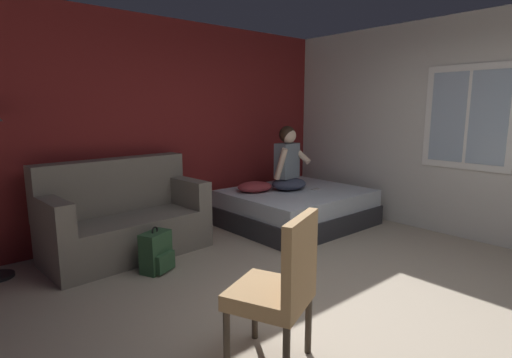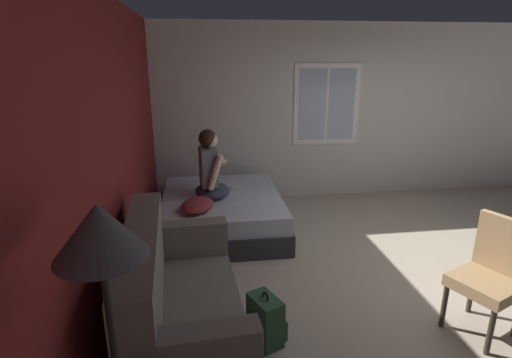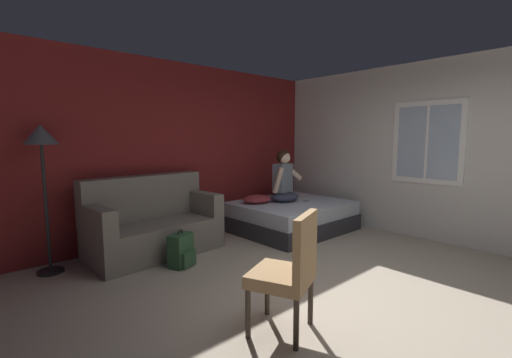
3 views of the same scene
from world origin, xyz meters
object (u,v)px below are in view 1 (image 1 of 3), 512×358
(cell_phone, at_px, (316,189))
(throw_pillow, at_px, (255,187))
(couch, at_px, (124,219))
(person_seated, at_px, (288,164))
(bed, at_px, (297,208))
(backpack, at_px, (157,253))
(side_chair, at_px, (280,285))

(cell_phone, bearing_deg, throw_pillow, -127.53)
(couch, height_order, throw_pillow, couch)
(person_seated, bearing_deg, cell_phone, -42.70)
(person_seated, relative_size, cell_phone, 6.08)
(bed, distance_m, couch, 2.31)
(person_seated, height_order, cell_phone, person_seated)
(person_seated, height_order, throw_pillow, person_seated)
(couch, bearing_deg, person_seated, -8.31)
(couch, bearing_deg, throw_pillow, -5.03)
(backpack, distance_m, throw_pillow, 1.84)
(person_seated, height_order, backpack, person_seated)
(cell_phone, bearing_deg, person_seated, -140.07)
(person_seated, xyz_separation_m, cell_phone, (0.29, -0.26, -0.35))
(side_chair, relative_size, backpack, 2.14)
(side_chair, relative_size, throw_pillow, 2.04)
(person_seated, bearing_deg, throw_pillow, 159.77)
(bed, xyz_separation_m, couch, (-2.26, 0.46, 0.16))
(couch, bearing_deg, cell_phone, -13.20)
(bed, relative_size, cell_phone, 12.79)
(couch, xyz_separation_m, backpack, (0.03, -0.69, -0.20))
(backpack, height_order, throw_pillow, throw_pillow)
(couch, height_order, side_chair, couch)
(throw_pillow, bearing_deg, person_seated, -20.23)
(bed, xyz_separation_m, side_chair, (-2.33, -2.07, 0.30))
(bed, distance_m, person_seated, 0.62)
(bed, xyz_separation_m, cell_phone, (0.24, -0.13, 0.25))
(couch, height_order, backpack, couch)
(side_chair, xyz_separation_m, throw_pillow, (1.83, 2.37, 0.02))
(side_chair, bearing_deg, cell_phone, 37.00)
(side_chair, bearing_deg, throw_pillow, 52.39)
(throw_pillow, distance_m, cell_phone, 0.86)
(backpack, xyz_separation_m, throw_pillow, (1.73, 0.53, 0.36))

